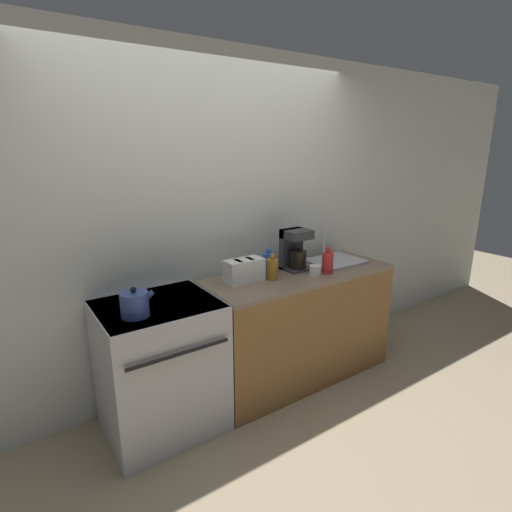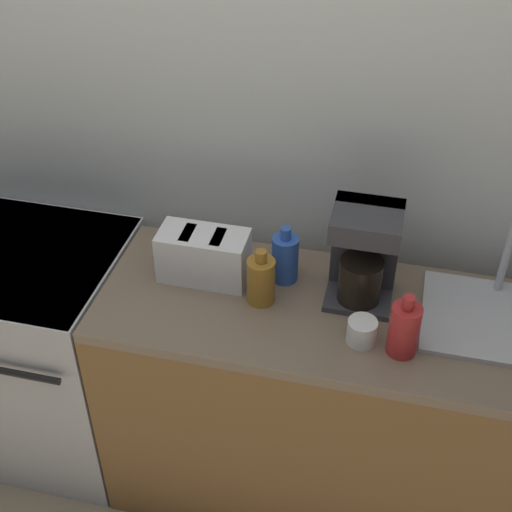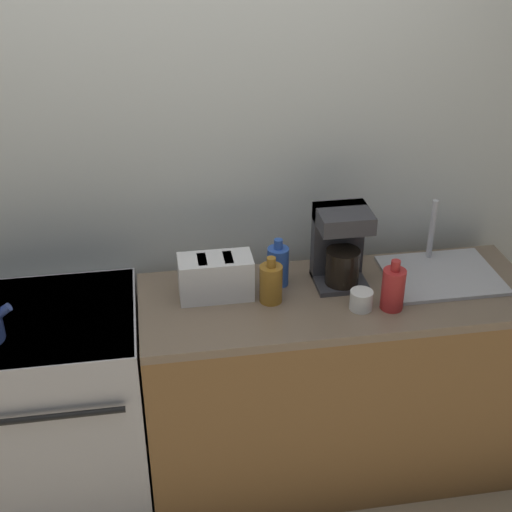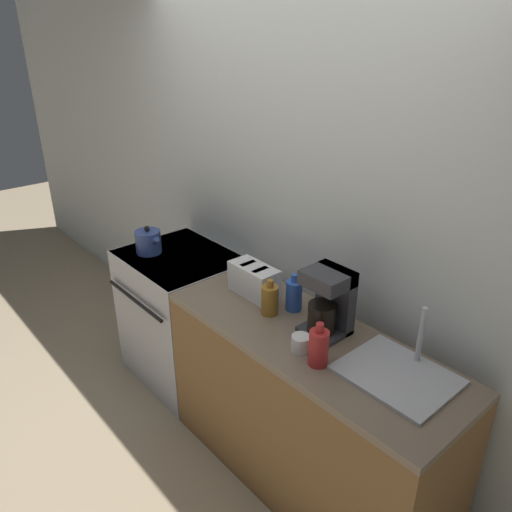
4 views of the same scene
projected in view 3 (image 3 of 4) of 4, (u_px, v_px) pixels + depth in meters
The scene contains 10 objects.
wall_back at pixel (185, 176), 2.91m from camera, with size 8.00×0.05×2.60m.
stove at pixel (51, 408), 2.91m from camera, with size 0.75×0.67×0.92m.
counter_block at pixel (333, 384), 3.06m from camera, with size 1.59×0.58×0.92m.
toaster at pixel (216, 277), 2.78m from camera, with size 0.29×0.14×0.17m.
coffee_maker at pixel (341, 244), 2.84m from camera, with size 0.21×0.19×0.33m.
sink_tray at pixel (441, 272), 2.95m from camera, with size 0.46×0.37×0.28m.
bottle_amber at pixel (271, 283), 2.75m from camera, with size 0.09×0.09×0.19m.
bottle_blue at pixel (278, 265), 2.86m from camera, with size 0.09×0.09×0.20m.
bottle_red at pixel (393, 288), 2.71m from camera, with size 0.09×0.09×0.21m.
cup_white at pixel (361, 300), 2.73m from camera, with size 0.09×0.09×0.08m.
Camera 3 is at (-0.15, -2.02, 2.44)m, focal length 50.00 mm.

